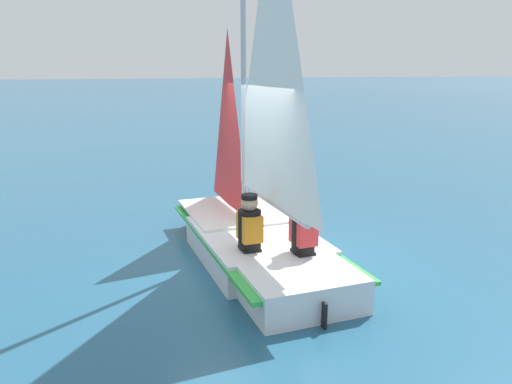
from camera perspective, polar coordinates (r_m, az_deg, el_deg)
name	(u,v)px	position (r m, az deg, el deg)	size (l,w,h in m)	color
ground_plane	(256,260)	(7.37, 0.00, -7.73)	(260.00, 260.00, 0.00)	#235675
sailboat_main	(257,216)	(7.10, 0.13, -2.78)	(4.21, 1.66, 5.00)	silver
sailor_helm	(250,234)	(6.49, -0.74, -4.86)	(0.35, 0.31, 1.16)	black
sailor_crew	(303,238)	(6.39, 5.42, -5.20)	(0.35, 0.31, 1.16)	black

